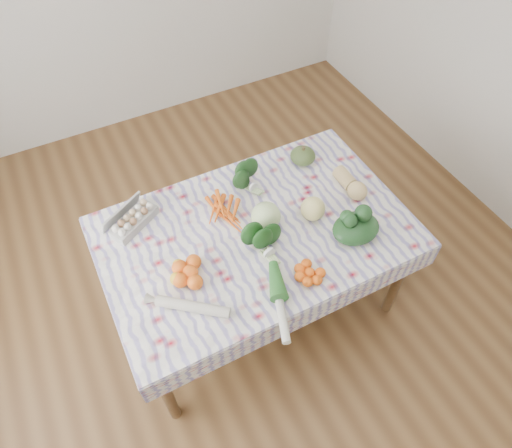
{
  "coord_description": "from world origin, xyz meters",
  "views": [
    {
      "loc": [
        -0.69,
        -1.35,
        2.7
      ],
      "look_at": [
        0.0,
        0.0,
        0.82
      ],
      "focal_mm": 32.0,
      "sensor_mm": 36.0,
      "label": 1
    }
  ],
  "objects_px": {
    "dining_table": "(256,240)",
    "egg_carton": "(134,221)",
    "butternut_squash": "(351,183)",
    "kabocha_squash": "(303,156)",
    "cabbage": "(266,216)",
    "grapefruit": "(313,209)"
  },
  "relations": [
    {
      "from": "dining_table",
      "to": "egg_carton",
      "type": "xyz_separation_m",
      "value": [
        -0.57,
        0.34,
        0.12
      ]
    },
    {
      "from": "butternut_squash",
      "to": "kabocha_squash",
      "type": "bearing_deg",
      "value": 110.85
    },
    {
      "from": "egg_carton",
      "to": "kabocha_squash",
      "type": "distance_m",
      "value": 1.06
    },
    {
      "from": "dining_table",
      "to": "butternut_squash",
      "type": "bearing_deg",
      "value": 2.2
    },
    {
      "from": "cabbage",
      "to": "dining_table",
      "type": "bearing_deg",
      "value": -172.71
    },
    {
      "from": "butternut_squash",
      "to": "cabbage",
      "type": "bearing_deg",
      "value": -178.66
    },
    {
      "from": "egg_carton",
      "to": "butternut_squash",
      "type": "relative_size",
      "value": 1.18
    },
    {
      "from": "cabbage",
      "to": "butternut_squash",
      "type": "relative_size",
      "value": 0.66
    },
    {
      "from": "dining_table",
      "to": "cabbage",
      "type": "relative_size",
      "value": 10.07
    },
    {
      "from": "egg_carton",
      "to": "butternut_squash",
      "type": "height_order",
      "value": "butternut_squash"
    },
    {
      "from": "dining_table",
      "to": "egg_carton",
      "type": "height_order",
      "value": "egg_carton"
    },
    {
      "from": "egg_carton",
      "to": "grapefruit",
      "type": "xyz_separation_m",
      "value": [
        0.89,
        -0.39,
        0.03
      ]
    },
    {
      "from": "dining_table",
      "to": "egg_carton",
      "type": "bearing_deg",
      "value": 149.3
    },
    {
      "from": "egg_carton",
      "to": "cabbage",
      "type": "bearing_deg",
      "value": -57.49
    },
    {
      "from": "cabbage",
      "to": "grapefruit",
      "type": "height_order",
      "value": "cabbage"
    },
    {
      "from": "cabbage",
      "to": "grapefruit",
      "type": "bearing_deg",
      "value": -13.31
    },
    {
      "from": "dining_table",
      "to": "grapefruit",
      "type": "relative_size",
      "value": 11.94
    },
    {
      "from": "dining_table",
      "to": "butternut_squash",
      "type": "relative_size",
      "value": 6.63
    },
    {
      "from": "egg_carton",
      "to": "butternut_squash",
      "type": "bearing_deg",
      "value": -44.69
    },
    {
      "from": "kabocha_squash",
      "to": "grapefruit",
      "type": "height_order",
      "value": "grapefruit"
    },
    {
      "from": "egg_carton",
      "to": "cabbage",
      "type": "relative_size",
      "value": 1.79
    },
    {
      "from": "egg_carton",
      "to": "cabbage",
      "type": "height_order",
      "value": "cabbage"
    }
  ]
}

